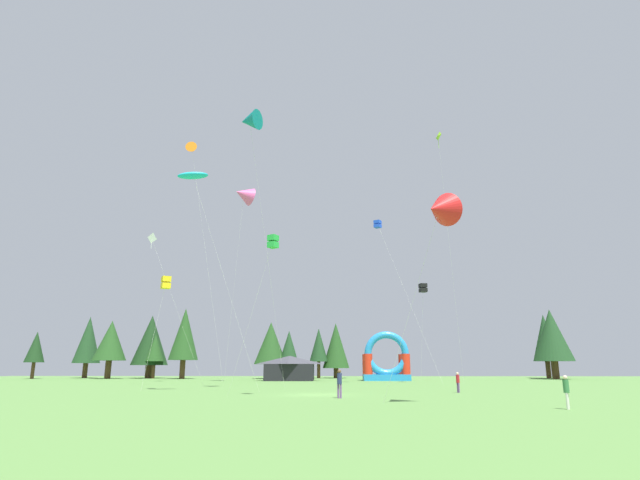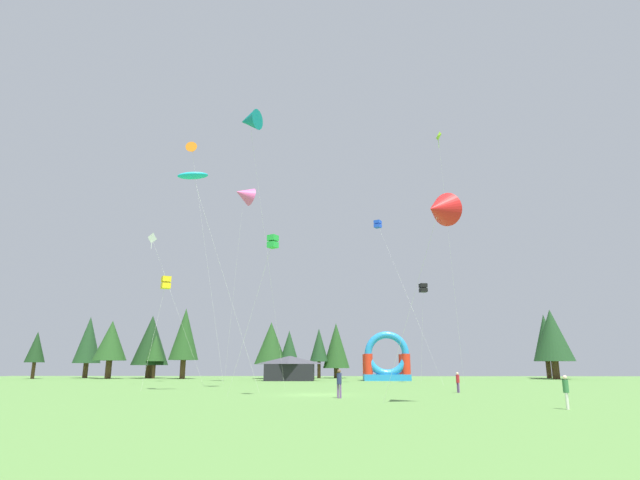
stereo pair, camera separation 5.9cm
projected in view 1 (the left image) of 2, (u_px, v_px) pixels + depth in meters
The scene contains 29 objects.
ground_plane at pixel (317, 395), 37.23m from camera, with size 120.00×120.00×0.00m, color #5B8C42.
kite_white_diamond at pixel (152, 241), 54.95m from camera, with size 6.59×1.46×15.74m.
kite_blue_box at pixel (378, 225), 61.10m from camera, with size 6.55×4.30×18.91m.
kite_teal_delta at pixel (250, 121), 47.69m from camera, with size 4.19×8.75×25.29m.
kite_pink_delta at pixel (244, 194), 65.58m from camera, with size 3.82×4.63×24.74m.
kite_cyan_parafoil at pixel (193, 176), 42.67m from camera, with size 7.20×2.41×17.98m.
kite_red_delta at pixel (439, 209), 28.97m from camera, with size 4.59×4.59×11.83m.
kite_green_box at pixel (273, 242), 36.72m from camera, with size 3.64×2.32×11.20m.
kite_yellow_box at pixel (166, 283), 45.03m from camera, with size 1.72×1.24×9.71m.
kite_black_box at pixel (423, 288), 62.40m from camera, with size 0.99×2.64×11.75m.
kite_orange_delta at pixel (192, 149), 62.56m from camera, with size 5.75×1.49×28.53m.
kite_lime_diamond at pixel (438, 142), 56.81m from camera, with size 2.76×5.84×27.26m.
person_left_edge at pixel (458, 380), 40.05m from camera, with size 0.36×0.36×1.55m.
person_midfield at pixel (339, 381), 33.58m from camera, with size 0.41×0.41×1.83m.
person_near_camera at pixel (566, 389), 25.33m from camera, with size 0.39×0.39×1.63m.
inflatable_yellow_castle at pixel (386, 363), 69.29m from camera, with size 6.23×4.23×6.52m.
festival_tent at pixel (290, 368), 69.38m from camera, with size 6.53×4.45×3.28m.
tree_row_0 at pixel (36, 347), 78.76m from camera, with size 2.90×2.90×7.12m.
tree_row_1 at pixel (88, 340), 83.41m from camera, with size 4.28×4.28×9.79m.
tree_row_2 at pixel (111, 341), 79.82m from camera, with size 5.04×5.04×8.84m.
tree_row_3 at pixel (151, 340), 82.64m from camera, with size 5.81×5.81×9.92m.
tree_row_4 at pixel (155, 348), 80.71m from camera, with size 2.91×2.91×6.78m.
tree_row_5 at pixel (184, 334), 79.33m from camera, with size 4.51×4.51×10.69m.
tree_row_6 at pixel (271, 343), 79.76m from camera, with size 5.07×5.07×8.62m.
tree_row_7 at pixel (289, 348), 79.40m from camera, with size 3.31×3.31×7.28m.
tree_row_8 at pixel (319, 345), 82.18m from camera, with size 2.95×2.95×7.81m.
tree_row_9 at pixel (336, 346), 82.88m from camera, with size 4.30×4.30×8.73m.
tree_row_10 at pixel (552, 335), 77.39m from camera, with size 5.87×5.87×10.33m.
tree_row_11 at pixel (545, 338), 82.19m from camera, with size 4.11×4.11×10.03m.
Camera 1 is at (1.21, -38.83, 2.17)m, focal length 28.70 mm.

